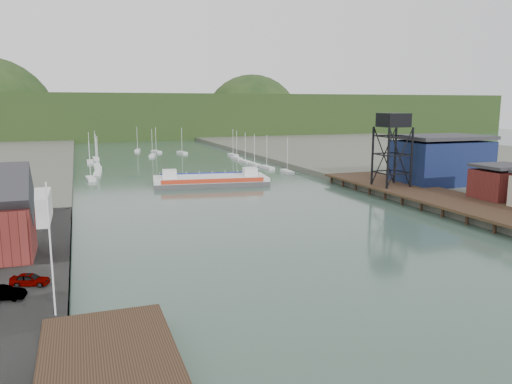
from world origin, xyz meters
TOP-DOWN VIEW (x-y plane):
  - ground at (0.00, 0.00)m, footprint 600.00×600.00m
  - east_land at (92.00, 80.00)m, footprint 120.00×400.00m
  - west_stage at (-29.00, 0.00)m, footprint 10.00×18.00m
  - east_pier at (37.00, 45.00)m, footprint 14.00×70.00m
  - flagpole at (-33.00, 10.00)m, footprint 0.16×0.16m
  - lift_tower at (35.00, 58.00)m, footprint 6.50×6.50m
  - blue_shed at (50.00, 60.00)m, footprint 20.50×14.50m
  - marina_sailboats at (0.08, 138.46)m, footprint 57.71×92.65m
  - distant_hills at (-3.98, 301.35)m, footprint 500.00×120.00m
  - chain_ferry at (0.82, 85.78)m, footprint 29.55×14.99m
  - car_west_a at (-35.73, 18.82)m, footprint 4.17×2.72m
  - car_west_b at (-37.84, 15.47)m, footprint 4.24×2.10m

SIDE VIEW (x-z plane):
  - ground at x=0.00m, z-range 0.00..0.00m
  - east_land at x=92.00m, z-range -1.60..1.60m
  - marina_sailboats at x=0.08m, z-range -0.10..0.80m
  - west_stage at x=-29.00m, z-range 0.00..1.80m
  - chain_ferry at x=0.82m, z-range -0.87..3.21m
  - east_pier at x=37.00m, z-range 0.67..3.12m
  - car_west_a at x=-35.73m, z-range 1.60..2.92m
  - car_west_b at x=-37.84m, z-range 1.60..2.94m
  - blue_shed at x=50.00m, z-range 1.41..12.71m
  - flagpole at x=-33.00m, z-range 1.60..13.60m
  - distant_hills at x=-3.98m, z-range -29.62..50.38m
  - lift_tower at x=35.00m, z-range 7.65..23.65m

